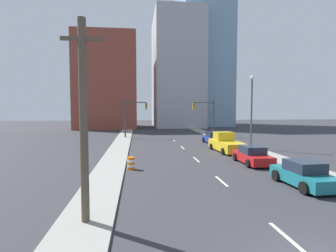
{
  "coord_description": "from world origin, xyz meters",
  "views": [
    {
      "loc": [
        -5.32,
        -6.57,
        4.62
      ],
      "look_at": [
        -1.02,
        30.09,
        2.2
      ],
      "focal_mm": 28.0,
      "sensor_mm": 36.0,
      "label": 1
    }
  ],
  "objects_px": {
    "traffic_signal_left": "(131,114)",
    "street_lamp": "(252,107)",
    "traffic_barrel": "(131,163)",
    "traffic_signal_right": "(208,113)",
    "utility_pole_left_near": "(84,120)",
    "sedan_blue": "(213,138)",
    "pickup_truck_yellow": "(226,144)",
    "sedan_red": "(252,156)",
    "sedan_teal": "(304,175)"
  },
  "relations": [
    {
      "from": "traffic_signal_left",
      "to": "street_lamp",
      "type": "height_order",
      "value": "street_lamp"
    },
    {
      "from": "traffic_barrel",
      "to": "street_lamp",
      "type": "xyz_separation_m",
      "value": [
        13.42,
        8.56,
        4.37
      ]
    },
    {
      "from": "traffic_signal_right",
      "to": "utility_pole_left_near",
      "type": "height_order",
      "value": "utility_pole_left_near"
    },
    {
      "from": "traffic_signal_left",
      "to": "traffic_signal_right",
      "type": "bearing_deg",
      "value": 0.0
    },
    {
      "from": "sedan_blue",
      "to": "pickup_truck_yellow",
      "type": "bearing_deg",
      "value": -97.55
    },
    {
      "from": "utility_pole_left_near",
      "to": "sedan_red",
      "type": "bearing_deg",
      "value": 41.43
    },
    {
      "from": "traffic_signal_left",
      "to": "street_lamp",
      "type": "xyz_separation_m",
      "value": [
        13.83,
        -13.29,
        0.98
      ]
    },
    {
      "from": "traffic_barrel",
      "to": "sedan_teal",
      "type": "height_order",
      "value": "sedan_teal"
    },
    {
      "from": "traffic_signal_right",
      "to": "utility_pole_left_near",
      "type": "relative_size",
      "value": 0.75
    },
    {
      "from": "traffic_signal_right",
      "to": "street_lamp",
      "type": "distance_m",
      "value": 13.41
    },
    {
      "from": "utility_pole_left_near",
      "to": "pickup_truck_yellow",
      "type": "relative_size",
      "value": 1.39
    },
    {
      "from": "utility_pole_left_near",
      "to": "traffic_barrel",
      "type": "xyz_separation_m",
      "value": [
        1.58,
        9.41,
        -3.69
      ]
    },
    {
      "from": "utility_pole_left_near",
      "to": "traffic_barrel",
      "type": "distance_m",
      "value": 10.23
    },
    {
      "from": "traffic_signal_left",
      "to": "traffic_signal_right",
      "type": "height_order",
      "value": "same"
    },
    {
      "from": "traffic_barrel",
      "to": "sedan_teal",
      "type": "xyz_separation_m",
      "value": [
        10.34,
        -5.64,
        0.23
      ]
    },
    {
      "from": "sedan_red",
      "to": "pickup_truck_yellow",
      "type": "distance_m",
      "value": 6.48
    },
    {
      "from": "traffic_signal_left",
      "to": "traffic_barrel",
      "type": "bearing_deg",
      "value": -88.91
    },
    {
      "from": "traffic_signal_left",
      "to": "pickup_truck_yellow",
      "type": "distance_m",
      "value": 18.11
    },
    {
      "from": "traffic_signal_left",
      "to": "sedan_teal",
      "type": "xyz_separation_m",
      "value": [
        10.75,
        -27.49,
        -3.17
      ]
    },
    {
      "from": "sedan_blue",
      "to": "traffic_signal_left",
      "type": "bearing_deg",
      "value": 140.85
    },
    {
      "from": "traffic_barrel",
      "to": "sedan_teal",
      "type": "distance_m",
      "value": 11.78
    },
    {
      "from": "traffic_signal_left",
      "to": "street_lamp",
      "type": "relative_size",
      "value": 0.72
    },
    {
      "from": "sedan_teal",
      "to": "traffic_signal_left",
      "type": "bearing_deg",
      "value": 109.16
    },
    {
      "from": "sedan_red",
      "to": "sedan_teal",
      "type": "bearing_deg",
      "value": -87.77
    },
    {
      "from": "utility_pole_left_near",
      "to": "street_lamp",
      "type": "xyz_separation_m",
      "value": [
        15.0,
        17.97,
        0.68
      ]
    },
    {
      "from": "sedan_red",
      "to": "street_lamp",
      "type": "bearing_deg",
      "value": 66.84
    },
    {
      "from": "utility_pole_left_near",
      "to": "pickup_truck_yellow",
      "type": "distance_m",
      "value": 20.71
    },
    {
      "from": "sedan_teal",
      "to": "sedan_red",
      "type": "distance_m",
      "value": 6.56
    },
    {
      "from": "traffic_barrel",
      "to": "sedan_teal",
      "type": "bearing_deg",
      "value": -28.63
    },
    {
      "from": "sedan_blue",
      "to": "sedan_teal",
      "type": "bearing_deg",
      "value": -93.89
    },
    {
      "from": "traffic_barrel",
      "to": "pickup_truck_yellow",
      "type": "relative_size",
      "value": 0.16
    },
    {
      "from": "street_lamp",
      "to": "sedan_teal",
      "type": "bearing_deg",
      "value": -102.23
    },
    {
      "from": "traffic_signal_left",
      "to": "sedan_red",
      "type": "bearing_deg",
      "value": -63.31
    },
    {
      "from": "traffic_signal_left",
      "to": "traffic_barrel",
      "type": "xyz_separation_m",
      "value": [
        0.42,
        -21.84,
        -3.4
      ]
    },
    {
      "from": "pickup_truck_yellow",
      "to": "sedan_red",
      "type": "bearing_deg",
      "value": -92.91
    },
    {
      "from": "traffic_signal_right",
      "to": "pickup_truck_yellow",
      "type": "relative_size",
      "value": 1.04
    },
    {
      "from": "utility_pole_left_near",
      "to": "sedan_red",
      "type": "xyz_separation_m",
      "value": [
        11.69,
        10.32,
        -3.49
      ]
    },
    {
      "from": "traffic_barrel",
      "to": "sedan_red",
      "type": "xyz_separation_m",
      "value": [
        10.11,
        0.91,
        0.21
      ]
    },
    {
      "from": "sedan_red",
      "to": "pickup_truck_yellow",
      "type": "relative_size",
      "value": 0.78
    },
    {
      "from": "pickup_truck_yellow",
      "to": "utility_pole_left_near",
      "type": "bearing_deg",
      "value": -128.07
    },
    {
      "from": "traffic_signal_right",
      "to": "street_lamp",
      "type": "relative_size",
      "value": 0.72
    },
    {
      "from": "traffic_barrel",
      "to": "sedan_red",
      "type": "distance_m",
      "value": 10.15
    },
    {
      "from": "traffic_signal_right",
      "to": "sedan_teal",
      "type": "xyz_separation_m",
      "value": [
        -1.59,
        -27.49,
        -3.17
      ]
    },
    {
      "from": "utility_pole_left_near",
      "to": "sedan_teal",
      "type": "distance_m",
      "value": 12.97
    },
    {
      "from": "street_lamp",
      "to": "sedan_red",
      "type": "bearing_deg",
      "value": -113.39
    },
    {
      "from": "traffic_signal_right",
      "to": "pickup_truck_yellow",
      "type": "distance_m",
      "value": 14.89
    },
    {
      "from": "traffic_signal_right",
      "to": "sedan_blue",
      "type": "distance_m",
      "value": 8.66
    },
    {
      "from": "traffic_signal_left",
      "to": "sedan_red",
      "type": "xyz_separation_m",
      "value": [
        10.53,
        -20.94,
        -3.19
      ]
    },
    {
      "from": "pickup_truck_yellow",
      "to": "street_lamp",
      "type": "bearing_deg",
      "value": 15.9
    },
    {
      "from": "traffic_signal_left",
      "to": "sedan_teal",
      "type": "height_order",
      "value": "traffic_signal_left"
    }
  ]
}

